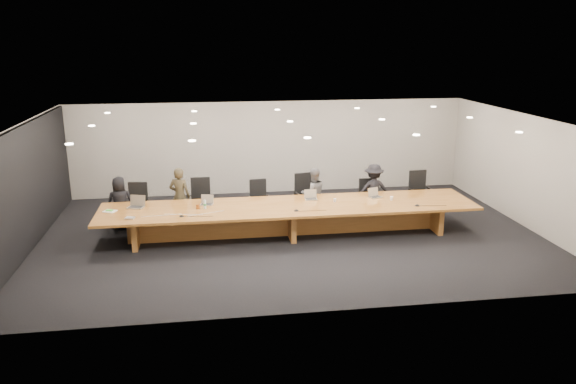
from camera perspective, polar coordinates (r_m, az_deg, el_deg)
name	(u,v)px	position (r m, az deg, el deg)	size (l,w,h in m)	color
ground	(290,235)	(13.69, 0.19, -4.37)	(12.00, 12.00, 0.00)	black
back_wall	(270,147)	(17.15, -1.86, 4.55)	(12.00, 0.02, 2.80)	beige
left_wall_panel	(25,190)	(13.72, -25.13, 0.18)	(0.08, 7.84, 2.74)	black
conference_table	(290,214)	(13.52, 0.19, -2.29)	(9.00, 1.80, 0.75)	brown
chair_far_left	(137,205)	(14.59, -15.10, -1.31)	(0.58, 0.58, 1.14)	black
chair_left	(201,201)	(14.56, -8.79, -0.89)	(0.60, 0.60, 1.18)	black
chair_mid_left	(260,200)	(14.71, -2.87, -0.79)	(0.54, 0.54, 1.06)	black
chair_mid_right	(307,195)	(14.87, 1.91, -0.35)	(0.60, 0.60, 1.18)	black
chair_right	(369,198)	(15.13, 8.19, -0.57)	(0.52, 0.52, 1.01)	black
chair_far_right	(420,192)	(15.66, 13.31, 0.01)	(0.59, 0.59, 1.16)	black
person_a	(120,203)	(14.60, -16.68, -1.04)	(0.65, 0.42, 1.32)	black
person_b	(180,196)	(14.51, -10.93, -0.42)	(0.54, 0.36, 1.49)	#312A1A
person_c	(313,194)	(14.68, 2.60, -0.19)	(0.67, 0.52, 1.37)	#5D5D5F
person_d	(373,190)	(15.14, 8.68, 0.20)	(0.91, 0.52, 1.41)	black
laptop_a	(135,202)	(13.70, -15.25, -0.98)	(0.37, 0.27, 0.29)	#BBA98F
laptop_b	(206,200)	(13.61, -8.29, -0.81)	(0.30, 0.22, 0.24)	tan
laptop_d	(311,195)	(13.90, 2.37, -0.29)	(0.31, 0.22, 0.24)	#BCAB8F
laptop_e	(376,193)	(14.25, 8.90, -0.09)	(0.31, 0.22, 0.24)	beige
water_bottle	(205,205)	(13.31, -8.44, -1.27)	(0.06, 0.06, 0.20)	silver
amber_mug	(198,206)	(13.35, -9.14, -1.46)	(0.08, 0.08, 0.11)	brown
paper_cup_near	(335,200)	(13.77, 4.77, -0.84)	(0.07, 0.07, 0.08)	silver
paper_cup_far	(392,198)	(14.10, 10.47, -0.63)	(0.08, 0.08, 0.09)	white
notepad	(110,211)	(13.62, -17.64, -1.87)	(0.27, 0.22, 0.02)	white
lime_gadget	(109,210)	(13.61, -17.68, -1.79)	(0.15, 0.09, 0.02)	green
av_box	(130,218)	(12.96, -15.76, -2.55)	(0.20, 0.15, 0.03)	#BBBBC0
mic_left	(181,216)	(12.84, -10.77, -2.40)	(0.12, 0.12, 0.03)	black
mic_center	(296,210)	(13.02, 0.85, -1.86)	(0.13, 0.13, 0.03)	black
mic_right	(417,205)	(13.76, 13.00, -1.31)	(0.13, 0.13, 0.03)	black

